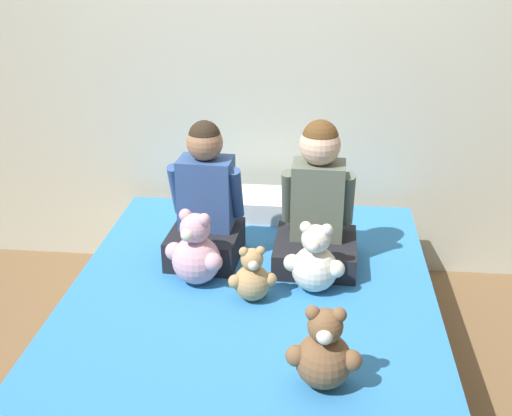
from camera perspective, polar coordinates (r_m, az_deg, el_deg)
name	(u,v)px	position (r m, az deg, el deg)	size (l,w,h in m)	color
ground_plane	(249,388)	(2.86, -0.62, -15.67)	(14.00, 14.00, 0.00)	brown
wall_behind_bed	(273,46)	(3.41, 1.53, 14.17)	(8.00, 0.06, 2.50)	beige
bed	(249,346)	(2.73, -0.64, -12.16)	(1.52, 2.04, 0.44)	#997F60
child_on_left	(206,205)	(2.85, -4.50, 0.31)	(0.33, 0.36, 0.63)	black
child_on_right	(317,207)	(2.80, 5.47, 0.11)	(0.37, 0.37, 0.64)	black
teddy_bear_held_by_left_child	(196,253)	(2.68, -5.38, -4.00)	(0.26, 0.20, 0.32)	#DBA3B2
teddy_bear_held_by_right_child	(315,262)	(2.63, 5.25, -4.82)	(0.25, 0.19, 0.30)	silver
teddy_bear_between_children	(252,277)	(2.57, -0.34, -6.19)	(0.19, 0.15, 0.23)	tan
teddy_bear_at_foot_of_bed	(324,353)	(2.12, 6.05, -12.70)	(0.25, 0.19, 0.29)	brown
pillow_at_headboard	(267,205)	(3.33, 0.98, 0.29)	(0.53, 0.28, 0.11)	white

